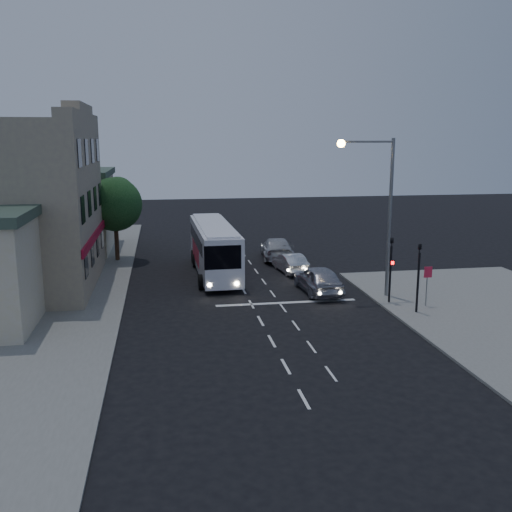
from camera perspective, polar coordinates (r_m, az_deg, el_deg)
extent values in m
plane|color=black|center=(30.04, 0.13, -5.93)|extent=(120.00, 120.00, 0.00)
cube|color=slate|center=(38.25, -21.60, -2.82)|extent=(12.00, 50.00, 0.12)
cube|color=silver|center=(20.91, 4.80, -14.07)|extent=(0.12, 1.60, 0.01)
cube|color=silver|center=(23.57, 3.00, -10.97)|extent=(0.12, 1.60, 0.01)
cube|color=silver|center=(26.31, 1.59, -8.50)|extent=(0.12, 1.60, 0.01)
cube|color=silver|center=(29.10, 0.46, -6.50)|extent=(0.12, 1.60, 0.01)
cube|color=silver|center=(31.93, -0.46, -4.85)|extent=(0.12, 1.60, 0.01)
cube|color=silver|center=(34.78, -1.23, -3.47)|extent=(0.12, 1.60, 0.01)
cube|color=silver|center=(37.66, -1.88, -2.29)|extent=(0.12, 1.60, 0.01)
cube|color=silver|center=(40.55, -2.44, -1.29)|extent=(0.12, 1.60, 0.01)
cube|color=silver|center=(43.46, -2.92, -0.42)|extent=(0.12, 1.60, 0.01)
cube|color=silver|center=(46.39, -3.34, 0.34)|extent=(0.12, 1.60, 0.01)
cube|color=silver|center=(23.06, 7.51, -11.59)|extent=(0.10, 1.50, 0.01)
cube|color=silver|center=(25.74, 5.56, -9.02)|extent=(0.10, 1.50, 0.01)
cube|color=silver|center=(28.48, 4.00, -6.94)|extent=(0.10, 1.50, 0.01)
cube|color=silver|center=(31.26, 2.73, -5.22)|extent=(0.10, 1.50, 0.01)
cube|color=silver|center=(34.09, 1.68, -3.78)|extent=(0.10, 1.50, 0.01)
cube|color=silver|center=(36.94, 0.79, -2.57)|extent=(0.10, 1.50, 0.01)
cube|color=silver|center=(39.81, 0.02, -1.52)|extent=(0.10, 1.50, 0.01)
cube|color=silver|center=(42.70, -0.63, -0.62)|extent=(0.10, 1.50, 0.01)
cube|color=silver|center=(45.61, -1.21, 0.17)|extent=(0.10, 1.50, 0.01)
cube|color=silver|center=(48.52, -1.71, 0.86)|extent=(0.10, 1.50, 0.01)
cube|color=silver|center=(32.28, 3.06, -4.68)|extent=(8.00, 0.35, 0.01)
cube|color=white|center=(38.74, -4.22, 0.85)|extent=(2.59, 11.35, 3.01)
cube|color=white|center=(38.48, -4.25, 3.12)|extent=(2.21, 10.96, 0.17)
cube|color=black|center=(33.18, -3.34, -0.14)|extent=(2.17, 0.16, 1.41)
cube|color=black|center=(39.21, -2.57, 1.91)|extent=(0.23, 9.42, 0.85)
cube|color=black|center=(39.01, -6.03, 1.80)|extent=(0.23, 9.42, 0.85)
cube|color=red|center=(39.86, -2.62, 0.55)|extent=(0.14, 5.18, 1.32)
cube|color=red|center=(39.66, -6.05, 0.44)|extent=(0.14, 5.18, 1.32)
cylinder|color=black|center=(35.09, -5.51, -2.60)|extent=(0.35, 0.95, 0.94)
cylinder|color=black|center=(35.32, -1.69, -2.45)|extent=(0.35, 0.95, 0.94)
cylinder|color=black|center=(41.23, -6.12, -0.47)|extent=(0.35, 0.95, 0.94)
cylinder|color=black|center=(41.42, -2.87, -0.36)|extent=(0.35, 0.95, 0.94)
cylinder|color=black|center=(42.80, -6.25, -0.03)|extent=(0.35, 0.95, 0.94)
cylinder|color=black|center=(42.98, -3.11, 0.08)|extent=(0.35, 0.95, 0.94)
cylinder|color=#FFF2CC|center=(33.40, -4.67, -2.90)|extent=(0.25, 0.05, 0.24)
cylinder|color=#FFF2CC|center=(33.57, -1.94, -2.79)|extent=(0.25, 0.05, 0.24)
imported|color=#9B9CA8|center=(34.31, 6.26, -2.32)|extent=(2.21, 4.97, 1.66)
imported|color=silver|center=(39.44, 3.43, -0.68)|extent=(1.89, 4.19, 1.34)
imported|color=#B7B7B7|center=(43.82, 2.08, 0.77)|extent=(2.88, 5.81, 1.62)
cylinder|color=black|center=(32.40, 13.27, -1.78)|extent=(0.12, 0.12, 3.20)
imported|color=black|center=(32.00, 13.44, 1.79)|extent=(0.15, 0.18, 0.90)
cube|color=black|center=(32.09, 13.46, -0.64)|extent=(0.25, 0.12, 0.30)
cube|color=#FF0C0C|center=(32.02, 13.50, -0.67)|extent=(0.16, 0.02, 0.18)
cylinder|color=black|center=(30.91, 15.89, -2.56)|extent=(0.12, 0.12, 3.20)
imported|color=black|center=(30.49, 16.10, 1.18)|extent=(0.18, 0.15, 0.90)
cylinder|color=slate|center=(32.35, 16.69, -3.08)|extent=(0.06, 0.06, 2.00)
cube|color=red|center=(32.08, 16.83, -1.56)|extent=(0.45, 0.03, 0.60)
cylinder|color=slate|center=(33.30, 13.22, 3.66)|extent=(0.20, 0.20, 9.00)
cylinder|color=slate|center=(32.46, 11.09, 11.17)|extent=(3.00, 0.12, 0.12)
sphere|color=#FFBF59|center=(31.97, 8.51, 11.07)|extent=(0.44, 0.44, 0.44)
cube|color=gray|center=(37.62, -23.66, 4.64)|extent=(10.00, 12.00, 10.00)
cube|color=gray|center=(36.58, -17.33, 13.17)|extent=(1.00, 12.00, 0.50)
cube|color=gray|center=(36.60, -17.38, 13.95)|extent=(1.00, 6.00, 0.50)
cube|color=maroon|center=(36.97, -15.81, 1.94)|extent=(0.15, 12.00, 0.50)
cube|color=black|center=(32.73, -16.62, -0.75)|extent=(0.06, 1.30, 1.50)
cube|color=black|center=(35.65, -16.04, 0.27)|extent=(0.06, 1.30, 1.50)
cube|color=black|center=(38.58, -15.55, 1.13)|extent=(0.06, 1.30, 1.50)
cube|color=black|center=(41.52, -15.13, 1.88)|extent=(0.06, 1.30, 1.50)
cube|color=black|center=(32.25, -16.93, 4.46)|extent=(0.06, 1.30, 1.50)
cube|color=black|center=(35.20, -16.32, 5.06)|extent=(0.06, 1.30, 1.50)
cube|color=black|center=(38.17, -15.80, 5.57)|extent=(0.06, 1.30, 1.50)
cube|color=black|center=(41.14, -15.35, 6.00)|extent=(0.06, 1.30, 1.50)
cube|color=black|center=(32.04, -17.25, 9.79)|extent=(0.06, 1.30, 1.50)
cube|color=black|center=(35.01, -16.60, 9.94)|extent=(0.06, 1.30, 1.50)
cube|color=black|center=(37.99, -16.05, 10.07)|extent=(0.06, 1.30, 1.50)
cube|color=black|center=(40.98, -15.58, 10.17)|extent=(0.06, 1.30, 1.50)
cube|color=#C0B58E|center=(49.39, -19.58, 4.04)|extent=(9.00, 9.00, 6.00)
cube|color=#394B3E|center=(49.11, -19.84, 7.80)|extent=(9.40, 9.40, 0.50)
cylinder|color=black|center=(44.04, -13.76, 1.43)|extent=(0.32, 0.32, 2.80)
sphere|color=black|center=(43.64, -13.93, 5.05)|extent=(4.00, 4.00, 4.00)
sphere|color=#32652F|center=(44.15, -13.66, 6.05)|extent=(2.60, 2.60, 2.60)
sphere|color=black|center=(43.03, -14.42, 5.47)|extent=(2.40, 2.40, 2.40)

